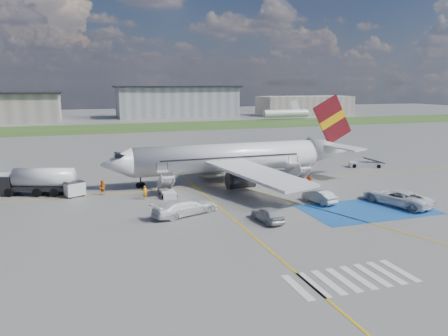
% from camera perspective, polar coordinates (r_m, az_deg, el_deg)
% --- Properties ---
extents(ground, '(400.00, 400.00, 0.00)m').
position_cam_1_polar(ground, '(48.48, 5.83, -5.25)').
color(ground, '#60605E').
rests_on(ground, ground).
extents(grass_strip, '(400.00, 30.00, 0.01)m').
position_cam_1_polar(grass_strip, '(139.33, -10.55, 5.26)').
color(grass_strip, '#2D4C1E').
rests_on(grass_strip, ground).
extents(taxiway_line_main, '(120.00, 0.20, 0.01)m').
position_cam_1_polar(taxiway_line_main, '(59.24, 1.04, -2.19)').
color(taxiway_line_main, gold).
rests_on(taxiway_line_main, ground).
extents(taxiway_line_cross, '(0.20, 60.00, 0.01)m').
position_cam_1_polar(taxiway_line_cross, '(37.88, 5.15, -9.96)').
color(taxiway_line_cross, gold).
rests_on(taxiway_line_cross, ground).
extents(taxiway_line_diag, '(20.71, 56.45, 0.01)m').
position_cam_1_polar(taxiway_line_diag, '(59.24, 1.04, -2.19)').
color(taxiway_line_diag, gold).
rests_on(taxiway_line_diag, ground).
extents(staging_box, '(14.00, 8.00, 0.01)m').
position_cam_1_polar(staging_box, '(50.16, 18.26, -5.20)').
color(staging_box, '#194E97').
rests_on(staging_box, ground).
extents(crosswalk, '(9.00, 4.00, 0.01)m').
position_cam_1_polar(crosswalk, '(32.93, 16.22, -13.71)').
color(crosswalk, silver).
rests_on(crosswalk, ground).
extents(terminal_centre, '(48.00, 18.00, 12.00)m').
position_cam_1_polar(terminal_centre, '(181.79, -6.14, 8.58)').
color(terminal_centre, gray).
rests_on(terminal_centre, ground).
extents(terminal_east, '(40.00, 16.00, 8.00)m').
position_cam_1_polar(terminal_east, '(194.96, 10.49, 8.03)').
color(terminal_east, gray).
rests_on(terminal_east, ground).
extents(airliner, '(36.81, 32.95, 11.92)m').
position_cam_1_polar(airliner, '(60.92, 1.75, 1.43)').
color(airliner, silver).
rests_on(airliner, ground).
extents(airstairs_fwd, '(1.90, 5.20, 3.60)m').
position_cam_1_polar(airstairs_fwd, '(53.55, -7.39, -3.03)').
color(airstairs_fwd, silver).
rests_on(airstairs_fwd, ground).
extents(airstairs_aft, '(1.90, 5.20, 3.60)m').
position_cam_1_polar(airstairs_aft, '(59.80, 10.26, -1.63)').
color(airstairs_aft, silver).
rests_on(airstairs_aft, ground).
extents(fuel_tanker, '(10.05, 5.64, 3.33)m').
position_cam_1_polar(fuel_tanker, '(58.63, -23.48, -1.85)').
color(fuel_tanker, black).
rests_on(fuel_tanker, ground).
extents(gpu_cart, '(2.57, 2.15, 1.84)m').
position_cam_1_polar(gpu_cart, '(55.95, -18.91, -2.71)').
color(gpu_cart, silver).
rests_on(gpu_cart, ground).
extents(belt_loader, '(5.63, 3.73, 1.65)m').
position_cam_1_polar(belt_loader, '(75.09, 18.03, 0.41)').
color(belt_loader, silver).
rests_on(belt_loader, ground).
extents(car_silver_a, '(2.24, 4.57, 1.50)m').
position_cam_1_polar(car_silver_a, '(43.76, 5.73, -6.03)').
color(car_silver_a, '#AAADB1').
rests_on(car_silver_a, ground).
extents(car_silver_b, '(2.41, 4.73, 1.49)m').
position_cam_1_polar(car_silver_b, '(51.45, 12.36, -3.64)').
color(car_silver_b, '#AAADB1').
rests_on(car_silver_b, ground).
extents(van_white_a, '(4.38, 6.71, 2.32)m').
position_cam_1_polar(van_white_a, '(53.08, 21.63, -3.26)').
color(van_white_a, white).
rests_on(van_white_a, ground).
extents(van_white_b, '(6.07, 4.04, 2.20)m').
position_cam_1_polar(van_white_b, '(45.82, -5.03, -4.77)').
color(van_white_b, white).
rests_on(van_white_b, ground).
extents(crew_fwd, '(0.72, 0.64, 1.65)m').
position_cam_1_polar(crew_fwd, '(52.51, -10.27, -3.17)').
color(crew_fwd, orange).
rests_on(crew_fwd, ground).
extents(crew_nose, '(1.14, 1.10, 1.86)m').
position_cam_1_polar(crew_nose, '(55.55, -15.59, -2.51)').
color(crew_nose, orange).
rests_on(crew_nose, ground).
extents(crew_aft, '(0.95, 1.09, 1.75)m').
position_cam_1_polar(crew_aft, '(58.82, 11.06, -1.62)').
color(crew_aft, '#E9580C').
rests_on(crew_aft, ground).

